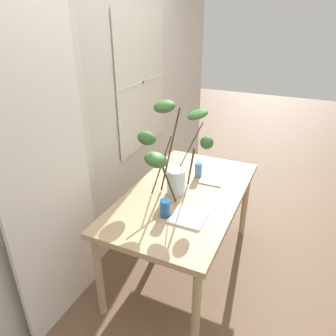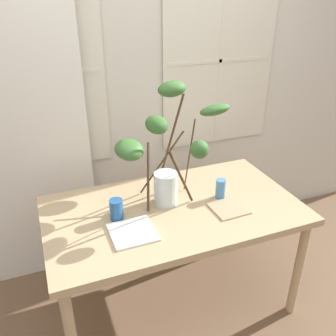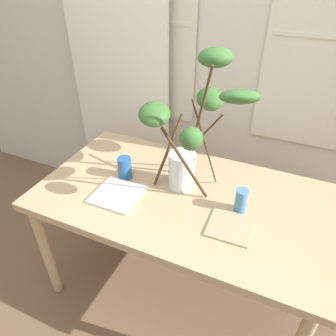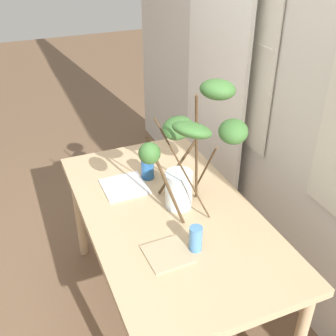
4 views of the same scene
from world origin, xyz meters
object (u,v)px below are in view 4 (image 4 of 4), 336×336
dining_table (169,222)px  plate_square_left (124,186)px  drinking_glass_blue_right (195,239)px  vase_with_branches (192,148)px  drinking_glass_blue_left (148,168)px  plate_square_right (168,254)px

dining_table → plate_square_left: plate_square_left is taller
drinking_glass_blue_right → plate_square_left: (-0.62, -0.15, -0.06)m
drinking_glass_blue_right → dining_table: bearing=179.4°
vase_with_branches → plate_square_left: (-0.30, -0.28, -0.34)m
drinking_glass_blue_left → drinking_glass_blue_right: 0.66m
vase_with_branches → dining_table: bearing=-88.5°
dining_table → drinking_glass_blue_right: drinking_glass_blue_right is taller
plate_square_left → drinking_glass_blue_left: bearing=105.8°
drinking_glass_blue_right → plate_square_right: drinking_glass_blue_right is taller
dining_table → plate_square_left: size_ratio=6.37×
drinking_glass_blue_left → plate_square_right: bearing=-12.5°
vase_with_branches → drinking_glass_blue_left: bearing=-161.7°
vase_with_branches → plate_square_left: vase_with_branches is taller
drinking_glass_blue_left → plate_square_left: (0.05, -0.16, -0.06)m
dining_table → plate_square_right: (0.30, -0.13, 0.08)m
drinking_glass_blue_right → vase_with_branches: bearing=158.4°
dining_table → drinking_glass_blue_left: size_ratio=12.11×
drinking_glass_blue_left → drinking_glass_blue_right: same height
drinking_glass_blue_right → plate_square_right: bearing=-96.2°
drinking_glass_blue_left → plate_square_right: size_ratio=0.63×
dining_table → drinking_glass_blue_left: (-0.35, 0.01, 0.14)m
drinking_glass_blue_right → plate_square_left: bearing=-166.5°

